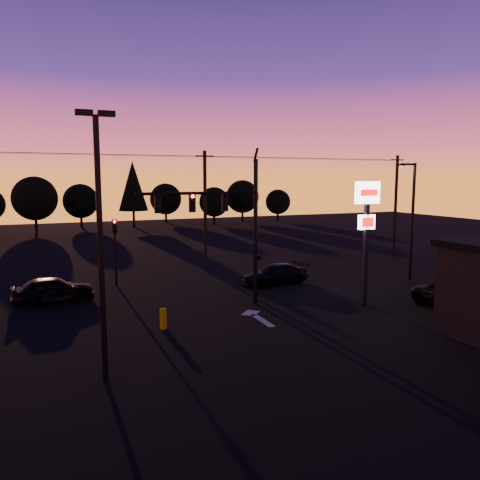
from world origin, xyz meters
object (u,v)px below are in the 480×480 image
(secondary_signal, at_px, (115,243))
(pylon_sign, at_px, (367,216))
(bollard, at_px, (163,319))
(traffic_signal_mast, at_px, (228,217))
(car_right, at_px, (275,274))
(suv_parked, at_px, (458,298))
(parking_lot_light, at_px, (100,229))
(streetlight, at_px, (412,216))
(car_left, at_px, (54,290))

(secondary_signal, height_order, pylon_sign, pylon_sign)
(bollard, bearing_deg, pylon_sign, -0.96)
(traffic_signal_mast, xyz_separation_m, secondary_signal, (-4.90, 7.49, -2.07))
(car_right, height_order, suv_parked, car_right)
(parking_lot_light, xyz_separation_m, car_right, (12.27, 10.93, -4.61))
(secondary_signal, distance_m, pylon_sign, 15.75)
(streetlight, bearing_deg, parking_lot_light, -158.35)
(parking_lot_light, xyz_separation_m, pylon_sign, (14.50, 4.50, -0.36))
(pylon_sign, xyz_separation_m, suv_parked, (3.93, -2.84, -4.26))
(car_left, distance_m, suv_parked, 22.16)
(car_right, distance_m, suv_parked, 11.13)
(traffic_signal_mast, height_order, streetlight, traffic_signal_mast)
(secondary_signal, xyz_separation_m, car_left, (-3.86, -2.85, -2.11))
(streetlight, relative_size, suv_parked, 1.70)
(streetlight, height_order, car_right, streetlight)
(streetlight, bearing_deg, pylon_sign, -149.92)
(pylon_sign, xyz_separation_m, bollard, (-11.30, 0.19, -4.44))
(pylon_sign, height_order, bollard, pylon_sign)
(car_right, bearing_deg, suv_parked, 27.62)
(parking_lot_light, distance_m, car_left, 12.56)
(traffic_signal_mast, bearing_deg, parking_lot_light, -136.63)
(bollard, xyz_separation_m, suv_parked, (15.23, -3.03, 0.18))
(traffic_signal_mast, height_order, car_left, traffic_signal_mast)
(car_left, bearing_deg, secondary_signal, -56.57)
(parking_lot_light, relative_size, streetlight, 1.14)
(parking_lot_light, xyz_separation_m, streetlight, (21.41, 8.50, -0.85))
(traffic_signal_mast, distance_m, car_left, 10.76)
(secondary_signal, bearing_deg, car_left, -143.60)
(streetlight, bearing_deg, secondary_signal, 162.44)
(pylon_sign, relative_size, bollard, 7.14)
(car_left, bearing_deg, traffic_signal_mast, -120.90)
(streetlight, distance_m, car_right, 10.17)
(pylon_sign, distance_m, streetlight, 8.00)
(secondary_signal, xyz_separation_m, car_right, (9.77, -3.55, -2.20))
(secondary_signal, bearing_deg, traffic_signal_mast, -56.81)
(pylon_sign, distance_m, car_left, 17.88)
(traffic_signal_mast, distance_m, streetlight, 14.10)
(bollard, bearing_deg, car_right, 34.53)
(traffic_signal_mast, bearing_deg, pylon_sign, -19.36)
(secondary_signal, distance_m, streetlight, 19.89)
(streetlight, bearing_deg, car_left, 172.15)
(suv_parked, bearing_deg, pylon_sign, 135.78)
(car_left, height_order, suv_parked, car_left)
(parking_lot_light, height_order, car_left, parking_lot_light)
(pylon_sign, bearing_deg, secondary_signal, 140.23)
(secondary_signal, relative_size, car_right, 0.96)
(secondary_signal, xyz_separation_m, streetlight, (18.91, -5.99, 1.56))
(pylon_sign, distance_m, bollard, 12.14)
(pylon_sign, bearing_deg, parking_lot_light, -162.77)
(traffic_signal_mast, height_order, secondary_signal, traffic_signal_mast)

